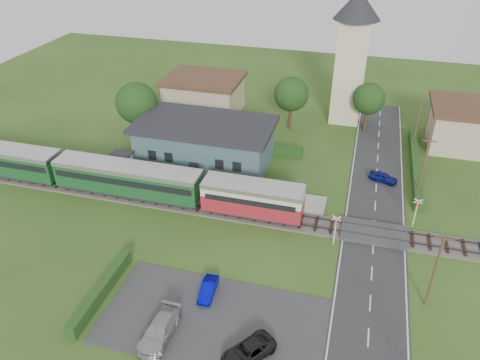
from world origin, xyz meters
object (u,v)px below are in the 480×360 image
(train, at_px, (101,174))
(crossing_signal_near, at_px, (336,226))
(house_east, at_px, (464,125))
(station_building, at_px, (205,143))
(car_on_road, at_px, (383,177))
(pedestrian_near, at_px, (256,190))
(crossing_signal_far, at_px, (417,209))
(pedestrian_far, at_px, (140,169))
(house_west, at_px, (204,95))
(car_park_blue, at_px, (208,289))
(church_tower, at_px, (353,49))
(car_park_dark, at_px, (248,351))
(equipment_hut, at_px, (122,164))
(car_park_silver, at_px, (159,330))

(train, bearing_deg, crossing_signal_near, -5.47)
(train, bearing_deg, house_east, 29.60)
(station_building, bearing_deg, train, -134.11)
(car_on_road, distance_m, pedestrian_near, 14.82)
(crossing_signal_far, xyz_separation_m, pedestrian_far, (-29.57, 1.18, -0.95))
(pedestrian_far, bearing_deg, train, 167.09)
(house_west, bearing_deg, car_park_blue, -70.46)
(train, distance_m, house_east, 44.54)
(house_west, bearing_deg, crossing_signal_near, -49.89)
(pedestrian_near, xyz_separation_m, pedestrian_far, (-13.66, 0.57, 0.00))
(church_tower, xyz_separation_m, pedestrian_near, (-7.31, -23.00, -9.04))
(house_west, distance_m, car_park_dark, 43.01)
(train, xyz_separation_m, house_west, (3.72, 23.00, 0.61))
(station_building, relative_size, train, 0.37)
(train, distance_m, house_west, 23.31)
(crossing_signal_far, relative_size, car_park_dark, 0.79)
(house_west, bearing_deg, pedestrian_near, -57.60)
(equipment_hut, height_order, car_park_blue, equipment_hut)
(pedestrian_far, bearing_deg, house_east, -38.18)
(car_park_blue, xyz_separation_m, car_park_silver, (-2.05, -5.00, 0.17))
(train, distance_m, pedestrian_near, 16.71)
(church_tower, distance_m, crossing_signal_near, 29.57)
(equipment_hut, relative_size, pedestrian_far, 1.72)
(car_park_dark, bearing_deg, car_park_blue, 169.62)
(station_building, xyz_separation_m, church_tower, (15.00, 17.01, 7.53))
(equipment_hut, xyz_separation_m, crossing_signal_far, (31.60, -0.81, 0.39))
(car_park_silver, bearing_deg, house_west, 106.77)
(train, height_order, crossing_signal_far, train)
(station_building, xyz_separation_m, pedestrian_near, (7.69, -6.00, -1.51))
(station_building, height_order, church_tower, church_tower)
(church_tower, bearing_deg, car_park_silver, -102.99)
(house_east, height_order, crossing_signal_near, house_east)
(station_building, relative_size, church_tower, 0.91)
(crossing_signal_far, relative_size, pedestrian_near, 2.22)
(station_building, bearing_deg, car_on_road, 3.25)
(station_building, height_order, house_west, house_west)
(equipment_hut, relative_size, car_on_road, 0.82)
(pedestrian_near, bearing_deg, crossing_signal_far, 166.17)
(car_on_road, bearing_deg, train, 127.21)
(train, distance_m, crossing_signal_far, 32.41)
(train, relative_size, car_park_dark, 10.47)
(train, bearing_deg, car_park_blue, -35.76)
(house_east, height_order, pedestrian_far, house_east)
(station_building, xyz_separation_m, house_west, (-5.00, 14.01, 0.10))
(car_park_silver, distance_m, car_park_dark, 6.69)
(equipment_hut, distance_m, car_park_silver, 23.73)
(church_tower, bearing_deg, crossing_signal_near, -87.18)
(car_park_silver, xyz_separation_m, car_park_dark, (6.69, 0.00, -0.11))
(crossing_signal_near, relative_size, pedestrian_far, 2.21)
(crossing_signal_far, bearing_deg, equipment_hut, 178.54)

